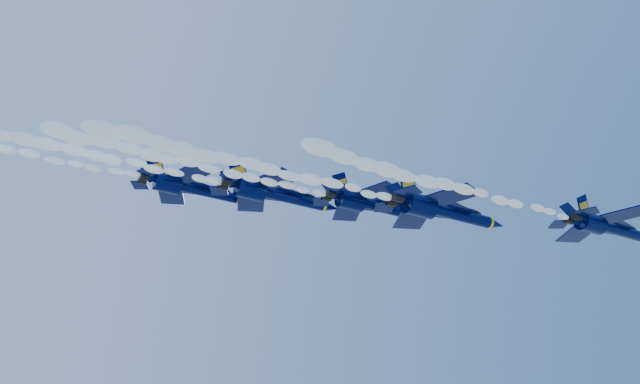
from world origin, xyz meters
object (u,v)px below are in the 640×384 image
jet_second (442,210)px  jet_fifth (191,188)px  jet_third (372,205)px  jet_fourth (275,194)px  jet_lead (607,227)px

jet_second → jet_fifth: size_ratio=1.13×
jet_third → jet_fourth: 13.28m
jet_third → jet_second: bearing=-60.7°
jet_second → jet_third: size_ratio=1.09×
jet_third → jet_fourth: (-12.37, 4.77, 0.74)m
jet_second → jet_fourth: jet_fourth is taller
jet_third → jet_fifth: (-22.00, 11.37, 2.20)m
jet_lead → jet_fourth: 42.01m
jet_lead → jet_fourth: jet_fourth is taller
jet_lead → jet_fourth: (-33.46, 24.41, 7.04)m
jet_second → jet_fifth: 33.93m
jet_fourth → jet_third: bearing=-21.1°
jet_fourth → jet_fifth: 11.76m
jet_lead → jet_fifth: jet_fifth is taller
jet_second → jet_fifth: (-26.85, 20.01, 5.46)m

